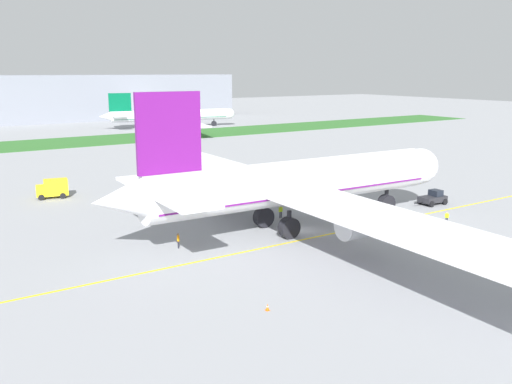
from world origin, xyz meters
The scene contains 13 objects.
ground_plane centered at (0.00, 0.00, 0.00)m, with size 600.00×600.00×0.00m, color gray.
apron_taxi_line centered at (0.00, -3.33, 0.00)m, with size 280.00×0.36×0.01m, color yellow.
grass_median_strip centered at (0.00, 104.88, 0.05)m, with size 320.00×24.00×0.10m, color #2D6628.
airliner_foreground centered at (-0.34, 0.87, 5.96)m, with size 50.23×78.87×17.56m.
pushback_tug centered at (25.48, 0.01, 0.99)m, with size 5.97×2.74×2.16m.
ground_crew_wingwalker_port centered at (-15.78, 1.96, 1.06)m, with size 0.41×0.58×1.75m.
ground_crew_marshaller_front centered at (18.25, -8.11, 0.96)m, with size 0.28×0.55×1.57m.
ground_crew_wingwalker_starboard centered at (1.65, 6.23, 1.07)m, with size 0.61×0.32×1.76m.
traffic_cone_near_nose centered at (-16.80, -17.36, 0.28)m, with size 0.36×0.36×0.58m.
service_truck_baggage_loader centered at (3.28, 35.11, 1.62)m, with size 6.28×4.59×3.02m.
service_truck_fuel_bowser centered at (-21.26, 35.89, 1.59)m, with size 5.07×3.12×2.99m.
parked_airliner_far_right centered at (40.60, 127.34, 4.18)m, with size 47.75×79.06×12.30m.
terminal_building centered at (25.51, 174.72, 9.00)m, with size 127.40×20.00×18.00m, color gray.
Camera 1 is at (-41.44, -52.96, 19.71)m, focal length 38.82 mm.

